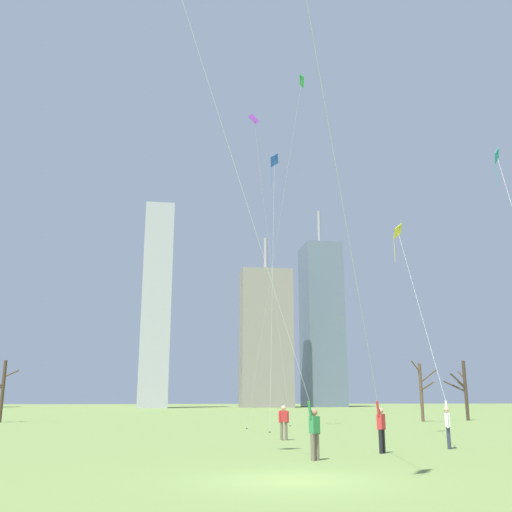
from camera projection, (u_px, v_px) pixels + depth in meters
ground_plane at (292, 480)px, 14.19m from camera, size 400.00×400.00×0.00m
kite_flyer_foreground_left_orange at (283, 327)px, 19.00m from camera, size 7.60×3.45×21.31m
kite_flyer_foreground_right_white at (360, 306)px, 19.22m from camera, size 7.02×12.18×17.24m
kite_flyer_far_back_yellow at (438, 386)px, 24.74m from camera, size 2.32×8.72×11.96m
bystander_watching_nearby at (284, 421)px, 27.94m from camera, size 0.51×0.22×1.62m
distant_kite_drifting_right_purple at (258, 151)px, 42.89m from camera, size 3.65×3.64×22.73m
distant_kite_low_near_trees_blue at (274, 175)px, 43.00m from camera, size 1.84×5.83×20.09m
distant_kite_high_overhead_green at (295, 122)px, 37.28m from camera, size 2.84×6.98×22.35m
bare_tree_far_right_edge at (2, 388)px, 48.74m from camera, size 2.85×2.35×5.12m
bare_tree_rightmost at (422, 390)px, 50.53m from camera, size 2.04×2.02×5.24m
bare_tree_center at (464, 389)px, 53.11m from camera, size 1.92×1.39×5.36m
skyline_short_annex at (266, 337)px, 130.34m from camera, size 11.51×6.87×38.64m
skyline_squat_block at (157, 304)px, 126.29m from camera, size 6.24×8.51×44.16m
skyline_wide_slab at (322, 324)px, 141.55m from camera, size 8.90×10.94×48.80m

